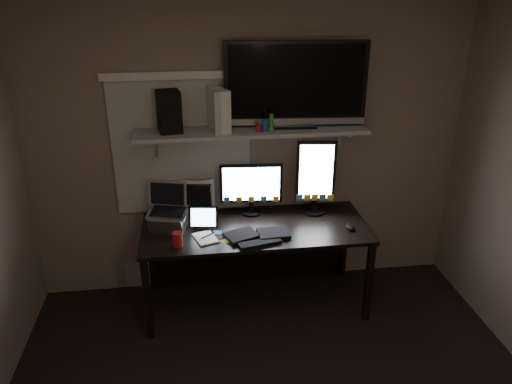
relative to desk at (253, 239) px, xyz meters
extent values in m
plane|color=#7B6758|center=(0.00, 0.25, 0.70)|extent=(3.60, 0.00, 3.60)
cube|color=beige|center=(-0.55, 0.24, 0.75)|extent=(1.10, 0.02, 1.10)
cube|color=black|center=(0.00, -0.12, 0.16)|extent=(1.80, 0.75, 0.03)
cube|color=black|center=(0.00, 0.23, -0.20)|extent=(1.80, 0.02, 0.70)
cube|color=black|center=(-0.86, -0.46, -0.20)|extent=(0.05, 0.05, 0.70)
cube|color=black|center=(0.86, -0.46, -0.20)|extent=(0.05, 0.05, 0.70)
cube|color=black|center=(-0.86, 0.21, -0.20)|extent=(0.05, 0.05, 0.70)
cube|color=black|center=(0.86, 0.21, -0.20)|extent=(0.05, 0.05, 0.70)
cube|color=#9E9E9A|center=(0.00, 0.08, 0.91)|extent=(1.80, 0.35, 0.03)
cube|color=black|center=(0.00, 0.12, 0.40)|extent=(0.52, 0.10, 0.45)
cube|color=black|center=(0.53, 0.07, 0.50)|extent=(0.33, 0.10, 0.64)
cube|color=black|center=(0.00, -0.28, 0.19)|extent=(0.53, 0.30, 0.03)
ellipsoid|color=black|center=(0.74, -0.26, 0.19)|extent=(0.07, 0.10, 0.04)
cube|color=silver|center=(-0.40, -0.27, 0.18)|extent=(0.21, 0.24, 0.01)
cube|color=black|center=(-0.41, -0.11, 0.28)|extent=(0.24, 0.13, 0.20)
cube|color=black|center=(-0.44, 0.15, 0.33)|extent=(0.26, 0.15, 0.31)
cube|color=#A6A6AB|center=(-0.68, -0.06, 0.35)|extent=(0.36, 0.32, 0.35)
cylinder|color=maroon|center=(-0.61, -0.35, 0.23)|extent=(0.10, 0.10, 0.11)
cube|color=black|center=(0.34, 0.11, 1.25)|extent=(1.11, 0.28, 0.66)
cube|color=beige|center=(-0.25, 0.08, 1.09)|extent=(0.17, 0.28, 0.32)
cube|color=black|center=(-0.62, 0.10, 1.08)|extent=(0.20, 0.23, 0.31)
camera|label=1|loc=(-0.46, -3.63, 2.03)|focal=35.00mm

